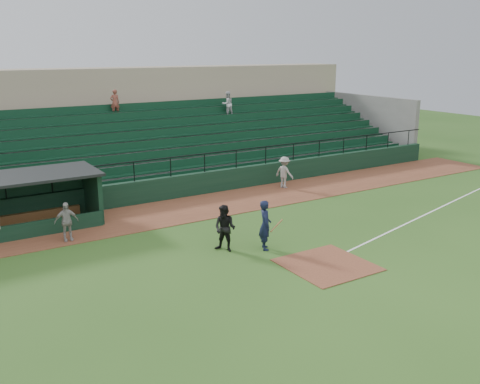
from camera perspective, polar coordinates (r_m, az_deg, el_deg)
ground at (r=20.61m, az=7.44°, el=-6.82°), size 90.00×90.00×0.00m
warning_track at (r=26.90m, az=-3.39°, el=-1.45°), size 40.00×4.00×0.03m
home_plate_dirt at (r=19.91m, az=9.27°, el=-7.66°), size 3.00×3.00×0.03m
foul_line at (r=26.88m, az=19.12°, el=-2.31°), size 17.49×4.44×0.01m
stadium_structure at (r=33.90m, az=-10.37°, el=5.73°), size 38.00×13.08×6.40m
batter_at_plate at (r=20.87m, az=2.71°, el=-3.53°), size 1.16×0.85×1.98m
umpire at (r=20.69m, az=-1.62°, el=-3.90°), size 1.08×1.13×1.84m
runner at (r=30.17m, az=4.76°, el=2.11°), size 0.96×1.29×1.78m
dugout_player_a at (r=22.84m, az=-18.04°, el=-3.02°), size 0.97×0.45×1.63m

